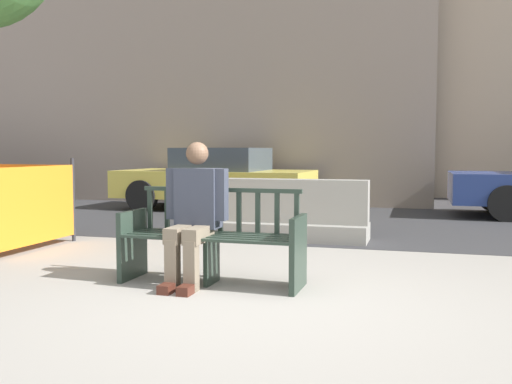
% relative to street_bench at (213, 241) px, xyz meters
% --- Properties ---
extents(ground_plane, '(200.00, 200.00, 0.00)m').
position_rel_street_bench_xyz_m(ground_plane, '(0.62, -0.48, -0.40)').
color(ground_plane, gray).
extents(street_asphalt, '(120.00, 12.00, 0.01)m').
position_rel_street_bench_xyz_m(street_asphalt, '(0.62, 8.22, -0.39)').
color(street_asphalt, '#333335').
rests_on(street_asphalt, ground).
extents(street_bench, '(1.70, 0.55, 0.88)m').
position_rel_street_bench_xyz_m(street_bench, '(0.00, 0.00, 0.00)').
color(street_bench, '#28382D').
rests_on(street_bench, ground).
extents(seated_person, '(0.58, 0.73, 1.31)m').
position_rel_street_bench_xyz_m(seated_person, '(-0.16, -0.05, 0.29)').
color(seated_person, '#383D4C').
rests_on(seated_person, ground).
extents(jersey_barrier_centre, '(2.00, 0.68, 0.84)m').
position_rel_street_bench_xyz_m(jersey_barrier_centre, '(0.20, 2.76, -0.06)').
color(jersey_barrier_centre, gray).
rests_on(jersey_barrier_centre, ground).
extents(car_taxi_near, '(4.07, 2.08, 1.29)m').
position_rel_street_bench_xyz_m(car_taxi_near, '(-2.24, 6.32, 0.25)').
color(car_taxi_near, '#DBC64C').
rests_on(car_taxi_near, ground).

